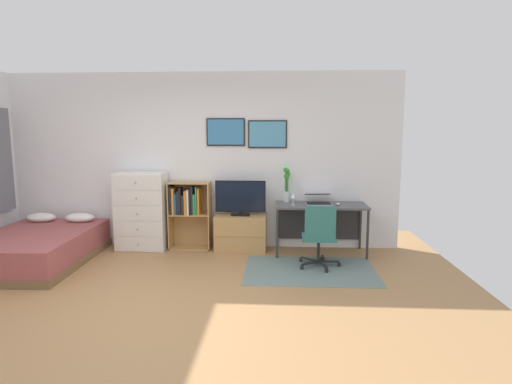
{
  "coord_description": "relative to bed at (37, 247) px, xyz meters",
  "views": [
    {
      "loc": [
        1.23,
        -4.07,
        1.8
      ],
      "look_at": [
        0.91,
        1.5,
        1.0
      ],
      "focal_mm": 29.51,
      "sensor_mm": 36.0,
      "label": 1
    }
  ],
  "objects": [
    {
      "name": "bed",
      "position": [
        0.0,
        0.0,
        0.0
      ],
      "size": [
        1.44,
        2.03,
        0.56
      ],
      "rotation": [
        0.0,
        0.0,
        0.03
      ],
      "color": "brown",
      "rests_on": "ground_plane"
    },
    {
      "name": "dresser",
      "position": [
        1.23,
        0.77,
        0.37
      ],
      "size": [
        0.75,
        0.46,
        1.18
      ],
      "color": "white",
      "rests_on": "ground_plane"
    },
    {
      "name": "television",
      "position": [
        2.76,
        0.77,
        0.59
      ],
      "size": [
        0.76,
        0.16,
        0.53
      ],
      "color": "black",
      "rests_on": "tv_stand"
    },
    {
      "name": "wall_back_with_posters",
      "position": [
        2.13,
        1.05,
        1.14
      ],
      "size": [
        6.12,
        0.09,
        2.7
      ],
      "color": "white",
      "rests_on": "ground_plane"
    },
    {
      "name": "ground_plane",
      "position": [
        2.12,
        -1.38,
        -0.22
      ],
      "size": [
        7.2,
        7.2,
        0.0
      ],
      "primitive_type": "plane",
      "color": "#A87A4C"
    },
    {
      "name": "desk",
      "position": [
        3.95,
        0.76,
        0.39
      ],
      "size": [
        1.33,
        0.61,
        0.74
      ],
      "color": "#4C4C4F",
      "rests_on": "ground_plane"
    },
    {
      "name": "bookshelf",
      "position": [
        1.93,
        0.83,
        0.41
      ],
      "size": [
        0.63,
        0.3,
        1.04
      ],
      "color": "tan",
      "rests_on": "ground_plane"
    },
    {
      "name": "office_chair",
      "position": [
        3.87,
        -0.02,
        0.24
      ],
      "size": [
        0.56,
        0.58,
        0.86
      ],
      "rotation": [
        0.0,
        0.0,
        -0.01
      ],
      "color": "#232326",
      "rests_on": "ground_plane"
    },
    {
      "name": "laptop",
      "position": [
        3.92,
        0.77,
        0.58
      ],
      "size": [
        0.4,
        0.42,
        0.16
      ],
      "rotation": [
        0.0,
        0.0,
        0.06
      ],
      "color": "#B7B7BC",
      "rests_on": "desk"
    },
    {
      "name": "area_rug",
      "position": [
        3.75,
        -0.12,
        -0.22
      ],
      "size": [
        1.7,
        1.2,
        0.01
      ],
      "primitive_type": "cube",
      "color": "slate",
      "rests_on": "ground_plane"
    },
    {
      "name": "bamboo_vase",
      "position": [
        3.45,
        0.89,
        0.8
      ],
      "size": [
        0.11,
        0.09,
        0.53
      ],
      "color": "silver",
      "rests_on": "desk"
    },
    {
      "name": "computer_mouse",
      "position": [
        4.2,
        0.64,
        0.54
      ],
      "size": [
        0.06,
        0.1,
        0.03
      ],
      "primitive_type": "ellipsoid",
      "color": "silver",
      "rests_on": "desk"
    },
    {
      "name": "wine_glass",
      "position": [
        3.54,
        0.6,
        0.65
      ],
      "size": [
        0.07,
        0.07,
        0.18
      ],
      "color": "silver",
      "rests_on": "desk"
    },
    {
      "name": "tv_stand",
      "position": [
        2.76,
        0.79,
        0.05
      ],
      "size": [
        0.78,
        0.41,
        0.54
      ],
      "color": "tan",
      "rests_on": "ground_plane"
    }
  ]
}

